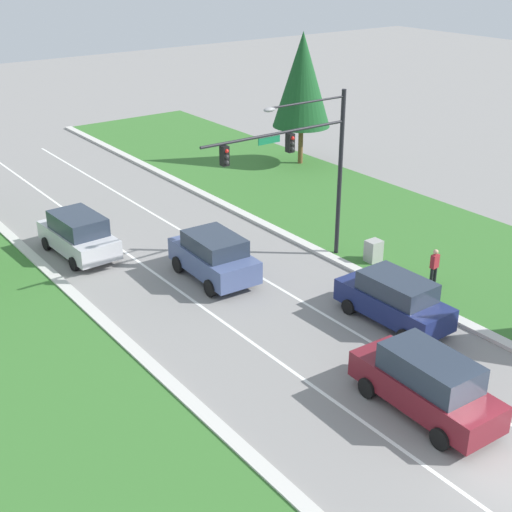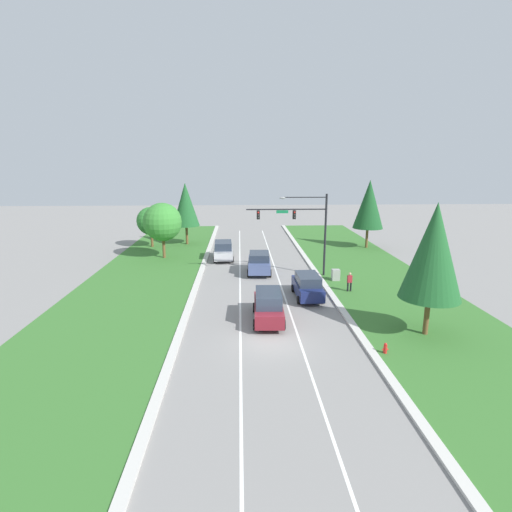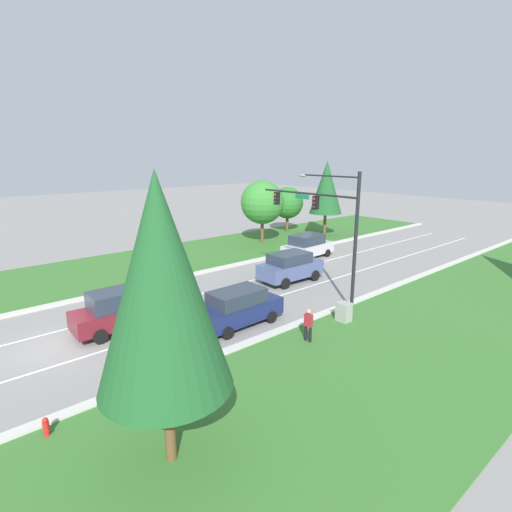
{
  "view_description": "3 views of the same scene",
  "coord_description": "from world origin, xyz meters",
  "px_view_note": "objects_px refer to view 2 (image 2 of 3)",
  "views": [
    {
      "loc": [
        -15.2,
        -8.63,
        13.75
      ],
      "look_at": [
        -0.57,
        11.33,
        2.69
      ],
      "focal_mm": 50.0,
      "sensor_mm": 36.0,
      "label": 1
    },
    {
      "loc": [
        -1.78,
        -22.32,
        10.57
      ],
      "look_at": [
        -0.31,
        13.21,
        2.23
      ],
      "focal_mm": 28.0,
      "sensor_mm": 36.0,
      "label": 2
    },
    {
      "loc": [
        18.83,
        -4.04,
        8.64
      ],
      "look_at": [
        -1.5,
        13.55,
        1.82
      ],
      "focal_mm": 28.0,
      "sensor_mm": 36.0,
      "label": 3
    }
  ],
  "objects_px": {
    "pedestrian": "(350,281)",
    "conifer_far_right_tree": "(369,204)",
    "burgundy_suv": "(268,306)",
    "conifer_near_right_tree": "(433,251)",
    "silver_suv": "(223,250)",
    "navy_suv": "(307,286)",
    "fire_hydrant": "(385,349)",
    "conifer_mid_left_tree": "(186,205)",
    "slate_blue_suv": "(259,263)",
    "oak_far_left_tree": "(151,221)",
    "utility_cabinet": "(336,275)",
    "oak_near_left_tree": "(162,222)",
    "traffic_signal_mast": "(303,222)"
  },
  "relations": [
    {
      "from": "navy_suv",
      "to": "utility_cabinet",
      "type": "xyz_separation_m",
      "value": [
        3.36,
        4.47,
        -0.44
      ]
    },
    {
      "from": "navy_suv",
      "to": "pedestrian",
      "type": "xyz_separation_m",
      "value": [
        3.74,
        1.23,
        -0.05
      ]
    },
    {
      "from": "traffic_signal_mast",
      "to": "slate_blue_suv",
      "type": "height_order",
      "value": "traffic_signal_mast"
    },
    {
      "from": "burgundy_suv",
      "to": "utility_cabinet",
      "type": "distance_m",
      "value": 11.42
    },
    {
      "from": "utility_cabinet",
      "to": "pedestrian",
      "type": "distance_m",
      "value": 3.29
    },
    {
      "from": "burgundy_suv",
      "to": "oak_near_left_tree",
      "type": "xyz_separation_m",
      "value": [
        -10.47,
        18.76,
        3.06
      ]
    },
    {
      "from": "oak_near_left_tree",
      "to": "conifer_mid_left_tree",
      "type": "height_order",
      "value": "conifer_mid_left_tree"
    },
    {
      "from": "traffic_signal_mast",
      "to": "silver_suv",
      "type": "distance_m",
      "value": 11.32
    },
    {
      "from": "burgundy_suv",
      "to": "pedestrian",
      "type": "bearing_deg",
      "value": 41.15
    },
    {
      "from": "oak_far_left_tree",
      "to": "pedestrian",
      "type": "bearing_deg",
      "value": -43.15
    },
    {
      "from": "fire_hydrant",
      "to": "conifer_near_right_tree",
      "type": "bearing_deg",
      "value": 35.77
    },
    {
      "from": "pedestrian",
      "to": "oak_far_left_tree",
      "type": "distance_m",
      "value": 27.95
    },
    {
      "from": "silver_suv",
      "to": "conifer_far_right_tree",
      "type": "bearing_deg",
      "value": 13.98
    },
    {
      "from": "conifer_mid_left_tree",
      "to": "conifer_near_right_tree",
      "type": "bearing_deg",
      "value": -57.58
    },
    {
      "from": "pedestrian",
      "to": "oak_far_left_tree",
      "type": "relative_size",
      "value": 0.33
    },
    {
      "from": "pedestrian",
      "to": "fire_hydrant",
      "type": "distance_m",
      "value": 11.18
    },
    {
      "from": "traffic_signal_mast",
      "to": "oak_near_left_tree",
      "type": "height_order",
      "value": "traffic_signal_mast"
    },
    {
      "from": "silver_suv",
      "to": "conifer_mid_left_tree",
      "type": "distance_m",
      "value": 10.77
    },
    {
      "from": "silver_suv",
      "to": "burgundy_suv",
      "type": "xyz_separation_m",
      "value": [
        3.76,
        -18.01,
        0.04
      ]
    },
    {
      "from": "traffic_signal_mast",
      "to": "utility_cabinet",
      "type": "relative_size",
      "value": 7.15
    },
    {
      "from": "silver_suv",
      "to": "conifer_far_right_tree",
      "type": "distance_m",
      "value": 19.19
    },
    {
      "from": "burgundy_suv",
      "to": "oak_far_left_tree",
      "type": "relative_size",
      "value": 0.99
    },
    {
      "from": "burgundy_suv",
      "to": "silver_suv",
      "type": "bearing_deg",
      "value": 103.62
    },
    {
      "from": "oak_far_left_tree",
      "to": "slate_blue_suv",
      "type": "bearing_deg",
      "value": -44.54
    },
    {
      "from": "utility_cabinet",
      "to": "fire_hydrant",
      "type": "xyz_separation_m",
      "value": [
        -0.58,
        -14.36,
        -0.2
      ]
    },
    {
      "from": "silver_suv",
      "to": "conifer_near_right_tree",
      "type": "relative_size",
      "value": 0.59
    },
    {
      "from": "burgundy_suv",
      "to": "oak_near_left_tree",
      "type": "bearing_deg",
      "value": 121.01
    },
    {
      "from": "oak_far_left_tree",
      "to": "conifer_mid_left_tree",
      "type": "distance_m",
      "value": 4.9
    },
    {
      "from": "navy_suv",
      "to": "pedestrian",
      "type": "relative_size",
      "value": 2.83
    },
    {
      "from": "slate_blue_suv",
      "to": "navy_suv",
      "type": "distance_m",
      "value": 8.19
    },
    {
      "from": "navy_suv",
      "to": "utility_cabinet",
      "type": "distance_m",
      "value": 5.61
    },
    {
      "from": "fire_hydrant",
      "to": "conifer_far_right_tree",
      "type": "bearing_deg",
      "value": 74.54
    },
    {
      "from": "silver_suv",
      "to": "navy_suv",
      "type": "height_order",
      "value": "silver_suv"
    },
    {
      "from": "slate_blue_suv",
      "to": "silver_suv",
      "type": "xyz_separation_m",
      "value": [
        -3.73,
        5.94,
        -0.04
      ]
    },
    {
      "from": "slate_blue_suv",
      "to": "utility_cabinet",
      "type": "distance_m",
      "value": 7.48
    },
    {
      "from": "silver_suv",
      "to": "burgundy_suv",
      "type": "relative_size",
      "value": 0.96
    },
    {
      "from": "conifer_near_right_tree",
      "to": "conifer_far_right_tree",
      "type": "height_order",
      "value": "conifer_far_right_tree"
    },
    {
      "from": "fire_hydrant",
      "to": "pedestrian",
      "type": "bearing_deg",
      "value": 85.03
    },
    {
      "from": "silver_suv",
      "to": "pedestrian",
      "type": "relative_size",
      "value": 2.9
    },
    {
      "from": "traffic_signal_mast",
      "to": "fire_hydrant",
      "type": "height_order",
      "value": "traffic_signal_mast"
    },
    {
      "from": "utility_cabinet",
      "to": "oak_far_left_tree",
      "type": "bearing_deg",
      "value": 141.6
    },
    {
      "from": "conifer_far_right_tree",
      "to": "conifer_mid_left_tree",
      "type": "relative_size",
      "value": 1.06
    },
    {
      "from": "burgundy_suv",
      "to": "conifer_near_right_tree",
      "type": "relative_size",
      "value": 0.61
    },
    {
      "from": "utility_cabinet",
      "to": "conifer_near_right_tree",
      "type": "distance_m",
      "value": 13.14
    },
    {
      "from": "navy_suv",
      "to": "conifer_far_right_tree",
      "type": "distance_m",
      "value": 21.95
    },
    {
      "from": "oak_near_left_tree",
      "to": "oak_far_left_tree",
      "type": "bearing_deg",
      "value": 113.11
    },
    {
      "from": "utility_cabinet",
      "to": "oak_near_left_tree",
      "type": "xyz_separation_m",
      "value": [
        -17.3,
        9.62,
        3.59
      ]
    },
    {
      "from": "pedestrian",
      "to": "conifer_far_right_tree",
      "type": "relative_size",
      "value": 0.2
    },
    {
      "from": "conifer_near_right_tree",
      "to": "conifer_mid_left_tree",
      "type": "bearing_deg",
      "value": 122.42
    },
    {
      "from": "navy_suv",
      "to": "fire_hydrant",
      "type": "xyz_separation_m",
      "value": [
        2.77,
        -9.89,
        -0.65
      ]
    }
  ]
}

